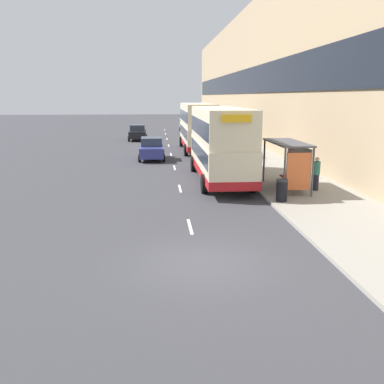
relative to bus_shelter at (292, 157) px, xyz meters
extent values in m
plane|color=#38383D|center=(-5.77, -9.45, -1.88)|extent=(220.00, 220.00, 0.00)
cube|color=gray|center=(0.73, 29.05, -1.81)|extent=(5.00, 93.00, 0.14)
cube|color=tan|center=(4.73, 29.05, 5.48)|extent=(3.00, 93.00, 14.71)
cube|color=black|center=(3.19, 29.05, 4.74)|extent=(0.12, 89.28, 2.65)
cube|color=silver|center=(-5.77, -5.70, -1.87)|extent=(0.12, 2.00, 0.01)
cube|color=silver|center=(-5.77, 1.32, -1.87)|extent=(0.12, 2.00, 0.01)
cube|color=silver|center=(-5.77, 8.34, -1.87)|extent=(0.12, 2.00, 0.01)
cube|color=silver|center=(-5.77, 15.37, -1.87)|extent=(0.12, 2.00, 0.01)
cube|color=silver|center=(-5.77, 22.39, -1.87)|extent=(0.12, 2.00, 0.01)
cube|color=silver|center=(-5.77, 29.41, -1.87)|extent=(0.12, 2.00, 0.01)
cube|color=silver|center=(-5.77, 36.43, -1.87)|extent=(0.12, 2.00, 0.01)
cube|color=silver|center=(-5.77, 43.45, -1.87)|extent=(0.12, 2.00, 0.01)
cube|color=#4C4C51|center=(-0.17, 0.35, 0.70)|extent=(1.60, 4.20, 0.08)
cylinder|color=#4C4C51|center=(-0.87, -1.65, -0.54)|extent=(0.10, 0.10, 2.40)
cylinder|color=#4C4C51|center=(-0.87, 2.35, -0.54)|extent=(0.10, 0.10, 2.40)
cylinder|color=#4C4C51|center=(0.53, -1.65, -0.54)|extent=(0.10, 0.10, 2.40)
cylinder|color=#4C4C51|center=(0.53, 2.35, -0.54)|extent=(0.10, 0.10, 2.40)
cube|color=#99A8B2|center=(0.50, 0.35, -0.42)|extent=(0.04, 3.68, 1.92)
cube|color=#D86633|center=(-0.17, -1.59, -0.49)|extent=(1.19, 0.10, 1.82)
cube|color=maroon|center=(0.07, 0.35, -1.29)|extent=(0.36, 2.80, 0.08)
cube|color=beige|center=(-3.30, 3.32, -0.45)|extent=(2.55, 10.32, 1.85)
cube|color=beige|center=(-3.30, 3.32, 1.45)|extent=(2.50, 10.01, 1.95)
cube|color=#B2191E|center=(-3.30, 3.32, -1.15)|extent=(2.58, 10.37, 0.45)
cube|color=#2D3847|center=(-3.30, 3.32, -0.08)|extent=(2.58, 9.70, 0.81)
cube|color=#2D3847|center=(-3.30, 3.32, 1.35)|extent=(2.55, 9.70, 0.94)
cube|color=yellow|center=(-3.30, -1.81, 2.07)|extent=(1.40, 0.08, 0.36)
cylinder|color=black|center=(-4.57, 6.83, -1.38)|extent=(0.30, 1.00, 1.00)
cylinder|color=black|center=(-2.02, 6.83, -1.38)|extent=(0.30, 1.00, 1.00)
cylinder|color=black|center=(-4.57, 0.13, -1.38)|extent=(0.30, 1.00, 1.00)
cylinder|color=black|center=(-2.02, 0.13, -1.38)|extent=(0.30, 1.00, 1.00)
cube|color=beige|center=(-3.25, 17.87, -0.45)|extent=(2.55, 10.79, 1.85)
cube|color=beige|center=(-3.25, 17.87, 1.45)|extent=(2.50, 10.46, 1.95)
cube|color=#B2191E|center=(-3.25, 17.87, -1.15)|extent=(2.58, 10.84, 0.45)
cube|color=#2D3847|center=(-3.25, 17.87, -0.08)|extent=(2.58, 10.14, 0.81)
cube|color=#2D3847|center=(-3.25, 17.87, 1.35)|extent=(2.55, 10.14, 0.94)
cube|color=yellow|center=(-3.25, 12.49, 2.07)|extent=(1.40, 0.08, 0.36)
cylinder|color=black|center=(-4.53, 21.53, -1.38)|extent=(0.30, 1.00, 1.00)
cylinder|color=black|center=(-1.98, 21.53, -1.38)|extent=(0.30, 1.00, 1.00)
cylinder|color=black|center=(-4.53, 14.52, -1.38)|extent=(0.30, 1.00, 1.00)
cylinder|color=black|center=(-1.98, 14.52, -1.38)|extent=(0.30, 1.00, 1.00)
cube|color=navy|center=(-7.41, 12.54, -1.18)|extent=(1.84, 4.24, 0.80)
cube|color=#2D3847|center=(-7.41, 12.75, -0.45)|extent=(1.62, 2.03, 0.65)
cylinder|color=black|center=(-6.48, 11.23, -1.58)|extent=(0.20, 0.60, 0.60)
cylinder|color=black|center=(-8.33, 11.23, -1.58)|extent=(0.20, 0.60, 0.60)
cylinder|color=black|center=(-6.48, 13.85, -1.58)|extent=(0.20, 0.60, 0.60)
cylinder|color=black|center=(-8.33, 13.85, -1.58)|extent=(0.20, 0.60, 0.60)
cube|color=black|center=(-9.16, 28.24, -1.18)|extent=(1.86, 4.42, 0.79)
cube|color=#2D3847|center=(-9.16, 28.46, -0.46)|extent=(1.64, 2.12, 0.65)
cylinder|color=black|center=(-8.22, 26.87, -1.58)|extent=(0.20, 0.60, 0.60)
cylinder|color=black|center=(-10.09, 26.87, -1.58)|extent=(0.20, 0.60, 0.60)
cylinder|color=black|center=(-8.22, 29.61, -1.58)|extent=(0.20, 0.60, 0.60)
cylinder|color=black|center=(-10.09, 29.61, -1.58)|extent=(0.20, 0.60, 0.60)
cube|color=silver|center=(-2.68, 40.09, -1.19)|extent=(1.72, 4.12, 0.76)
cube|color=#2D3847|center=(-2.68, 39.88, -0.50)|extent=(1.52, 1.98, 0.63)
cylinder|color=black|center=(-3.54, 41.37, -1.58)|extent=(0.20, 0.60, 0.60)
cylinder|color=black|center=(-1.82, 41.37, -1.58)|extent=(0.20, 0.60, 0.60)
cylinder|color=black|center=(-3.54, 38.81, -1.58)|extent=(0.20, 0.60, 0.60)
cylinder|color=black|center=(-1.82, 38.81, -1.58)|extent=(0.20, 0.60, 0.60)
cylinder|color=#23232D|center=(1.16, 3.98, -1.32)|extent=(0.28, 0.28, 0.82)
cylinder|color=maroon|center=(1.16, 3.98, -0.57)|extent=(0.34, 0.34, 0.69)
sphere|color=tan|center=(1.16, 3.98, -0.12)|extent=(0.22, 0.22, 0.22)
cylinder|color=#23232D|center=(1.24, -0.30, -1.32)|extent=(0.29, 0.29, 0.83)
cylinder|color=#337260|center=(1.24, -0.30, -0.55)|extent=(0.35, 0.35, 0.70)
sphere|color=tan|center=(1.24, -0.30, -0.09)|extent=(0.23, 0.23, 0.23)
cylinder|color=black|center=(-1.22, -2.49, -1.26)|extent=(0.52, 0.52, 0.95)
cylinder|color=#2D2D33|center=(-1.22, -2.49, -0.74)|extent=(0.55, 0.55, 0.10)
camera|label=1|loc=(-7.01, -21.54, 3.07)|focal=40.00mm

